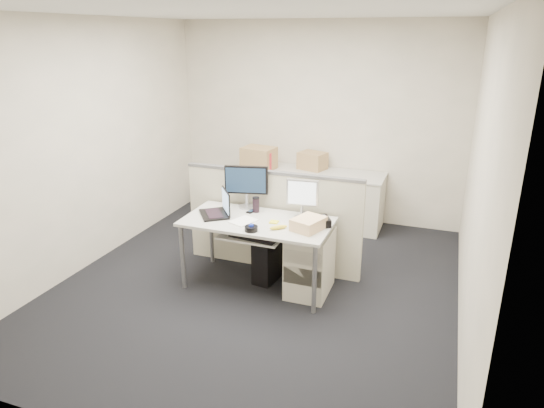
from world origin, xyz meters
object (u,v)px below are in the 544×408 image
at_px(desk, 257,226).
at_px(desk_phone, 317,221).
at_px(laptop, 214,203).
at_px(monitor_main, 247,187).

xyz_separation_m(desk, desk_phone, (0.60, 0.08, 0.10)).
distance_m(desk, laptop, 0.52).
xyz_separation_m(desk, laptop, (-0.48, -0.02, 0.20)).
relative_size(desk, monitor_main, 3.23).
height_order(desk, monitor_main, monitor_main).
height_order(monitor_main, desk_phone, monitor_main).
height_order(monitor_main, laptop, monitor_main).
distance_m(desk, desk_phone, 0.61).
height_order(laptop, desk_phone, laptop).
height_order(desk, desk_phone, desk_phone).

